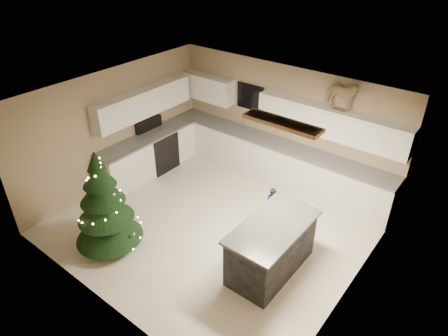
# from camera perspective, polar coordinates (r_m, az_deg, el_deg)

# --- Properties ---
(ground_plane) EXTENTS (5.50, 5.50, 0.00)m
(ground_plane) POSITION_cam_1_polar(r_m,az_deg,el_deg) (7.98, -1.57, -8.10)
(ground_plane) COLOR beige
(room_shell) EXTENTS (5.52, 5.02, 2.61)m
(room_shell) POSITION_cam_1_polar(r_m,az_deg,el_deg) (6.98, -1.62, 2.96)
(room_shell) COLOR gray
(room_shell) RESTS_ON ground_plane
(cabinetry) EXTENTS (5.50, 3.20, 2.00)m
(cabinetry) POSITION_cam_1_polar(r_m,az_deg,el_deg) (9.10, 0.53, 3.11)
(cabinetry) COLOR silver
(cabinetry) RESTS_ON ground_plane
(island) EXTENTS (0.90, 1.70, 0.95)m
(island) POSITION_cam_1_polar(r_m,az_deg,el_deg) (6.83, 6.79, -11.19)
(island) COLOR black
(island) RESTS_ON ground_plane
(bar_stool) EXTENTS (0.37, 0.37, 0.71)m
(bar_stool) POSITION_cam_1_polar(r_m,az_deg,el_deg) (7.11, 4.63, -8.36)
(bar_stool) COLOR brown
(bar_stool) RESTS_ON ground_plane
(christmas_tree) EXTENTS (1.24, 1.20, 1.98)m
(christmas_tree) POSITION_cam_1_polar(r_m,az_deg,el_deg) (7.33, -16.67, -5.66)
(christmas_tree) COLOR #3F2816
(christmas_tree) RESTS_ON ground_plane
(toddler) EXTENTS (0.33, 0.27, 0.77)m
(toddler) POSITION_cam_1_polar(r_m,az_deg,el_deg) (7.88, 6.90, -5.38)
(toddler) COLOR black
(toddler) RESTS_ON ground_plane
(rocking_horse) EXTENTS (0.69, 0.33, 0.60)m
(rocking_horse) POSITION_cam_1_polar(r_m,az_deg,el_deg) (8.01, 16.39, 9.99)
(rocking_horse) COLOR brown
(rocking_horse) RESTS_ON cabinetry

